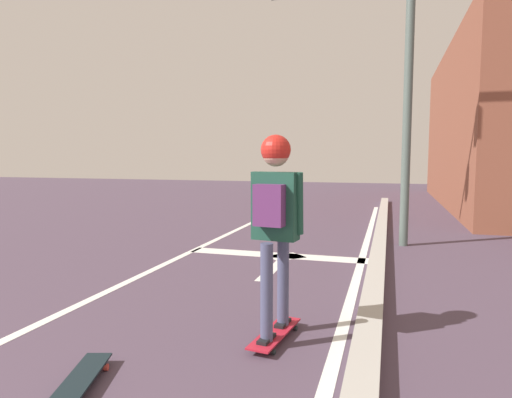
{
  "coord_description": "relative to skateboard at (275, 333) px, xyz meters",
  "views": [
    {
      "loc": [
        3.34,
        0.84,
        1.66
      ],
      "look_at": [
        1.49,
        6.98,
        1.05
      ],
      "focal_mm": 31.14,
      "sensor_mm": 36.0,
      "label": 1
    }
  ],
  "objects": [
    {
      "name": "lane_line_curbside",
      "position": [
        0.56,
        1.37,
        -0.06
      ],
      "size": [
        0.12,
        20.0,
        0.01
      ],
      "primitive_type": "cube",
      "color": "silver",
      "rests_on": "ground"
    },
    {
      "name": "lane_arrow_stem",
      "position": [
        -0.67,
        2.49,
        -0.06
      ],
      "size": [
        0.16,
        1.4,
        0.01
      ],
      "primitive_type": "cube",
      "color": "silver",
      "rests_on": "ground"
    },
    {
      "name": "traffic_signal_mast",
      "position": [
        0.34,
        4.9,
        3.98
      ],
      "size": [
        3.83,
        0.34,
        5.92
      ],
      "color": "#505F58",
      "rests_on": "ground"
    },
    {
      "name": "skateboard",
      "position": [
        0.0,
        0.0,
        0.0
      ],
      "size": [
        0.31,
        0.86,
        0.07
      ],
      "color": "#AE1B2B",
      "rests_on": "ground"
    },
    {
      "name": "curb_strip",
      "position": [
        0.81,
        1.37,
        0.01
      ],
      "size": [
        0.24,
        24.0,
        0.14
      ],
      "primitive_type": "cube",
      "color": "#A7A39B",
      "rests_on": "ground"
    },
    {
      "name": "lane_arrow_head",
      "position": [
        -0.67,
        3.34,
        -0.06
      ],
      "size": [
        0.71,
        0.71,
        0.01
      ],
      "primitive_type": "cube",
      "rotation": [
        0.0,
        0.0,
        0.79
      ],
      "color": "silver",
      "rests_on": "ground"
    },
    {
      "name": "skater",
      "position": [
        -0.0,
        -0.01,
        1.16
      ],
      "size": [
        0.49,
        0.65,
        1.79
      ],
      "color": "#454867",
      "rests_on": "skateboard"
    },
    {
      "name": "spare_skateboard",
      "position": [
        -1.12,
        -1.25,
        0.01
      ],
      "size": [
        0.45,
        0.88,
        0.08
      ],
      "color": "black",
      "rests_on": "ground"
    },
    {
      "name": "stop_bar",
      "position": [
        -0.82,
        3.4,
        -0.06
      ],
      "size": [
        3.07,
        0.4,
        0.01
      ],
      "primitive_type": "cube",
      "color": "silver",
      "rests_on": "ground"
    },
    {
      "name": "lane_line_center",
      "position": [
        -2.35,
        1.37,
        -0.06
      ],
      "size": [
        0.12,
        20.0,
        0.01
      ],
      "primitive_type": "cube",
      "color": "silver",
      "rests_on": "ground"
    }
  ]
}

